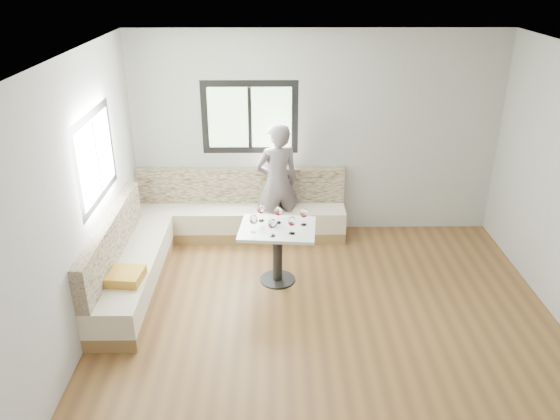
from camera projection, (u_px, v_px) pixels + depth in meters
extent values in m
cube|color=brown|center=(330.00, 333.00, 5.74)|extent=(5.00, 5.00, 0.01)
cube|color=white|center=(342.00, 62.00, 4.57)|extent=(5.00, 5.00, 0.01)
cube|color=#B7B7B2|center=(316.00, 135.00, 7.43)|extent=(5.00, 0.01, 2.80)
cube|color=#B7B7B2|center=(384.00, 412.00, 2.89)|extent=(5.00, 0.01, 2.80)
cube|color=#B7B7B2|center=(70.00, 214.00, 5.13)|extent=(0.01, 5.00, 2.80)
cube|color=black|center=(250.00, 118.00, 7.30)|extent=(1.30, 0.02, 1.00)
cube|color=black|center=(96.00, 157.00, 5.84)|extent=(0.02, 1.30, 1.00)
cube|color=olive|center=(241.00, 231.00, 7.72)|extent=(2.90, 0.55, 0.16)
cube|color=beige|center=(241.00, 217.00, 7.63)|extent=(2.90, 0.55, 0.29)
cube|color=beige|center=(241.00, 185.00, 7.65)|extent=(2.90, 0.14, 0.50)
cube|color=olive|center=(135.00, 285.00, 6.44)|extent=(0.55, 2.25, 0.16)
cube|color=beige|center=(133.00, 269.00, 6.34)|extent=(0.55, 2.25, 0.29)
cube|color=beige|center=(111.00, 239.00, 6.18)|extent=(0.14, 2.25, 0.50)
cube|color=gold|center=(126.00, 276.00, 5.82)|extent=(0.39, 0.39, 0.11)
cylinder|color=black|center=(278.00, 279.00, 6.69)|extent=(0.43, 0.43, 0.02)
cylinder|color=black|center=(278.00, 256.00, 6.55)|extent=(0.12, 0.12, 0.68)
cube|color=silver|center=(277.00, 229.00, 6.39)|extent=(0.94, 0.76, 0.04)
imported|color=slate|center=(277.00, 182.00, 7.38)|extent=(0.70, 0.57, 1.66)
cylinder|color=white|center=(273.00, 224.00, 6.43)|extent=(0.11, 0.11, 0.04)
sphere|color=black|center=(274.00, 222.00, 6.44)|extent=(0.02, 0.02, 0.02)
sphere|color=black|center=(271.00, 222.00, 6.43)|extent=(0.02, 0.02, 0.02)
sphere|color=black|center=(273.00, 223.00, 6.41)|extent=(0.02, 0.02, 0.02)
cylinder|color=white|center=(254.00, 231.00, 6.29)|extent=(0.07, 0.07, 0.01)
cylinder|color=white|center=(254.00, 228.00, 6.26)|extent=(0.01, 0.01, 0.09)
ellipsoid|color=white|center=(254.00, 220.00, 6.22)|extent=(0.10, 0.10, 0.11)
cylinder|color=#460507|center=(254.00, 222.00, 6.23)|extent=(0.06, 0.06, 0.02)
cylinder|color=white|center=(272.00, 236.00, 6.19)|extent=(0.07, 0.07, 0.01)
cylinder|color=white|center=(272.00, 232.00, 6.17)|extent=(0.01, 0.01, 0.09)
ellipsoid|color=white|center=(272.00, 224.00, 6.13)|extent=(0.10, 0.10, 0.11)
cylinder|color=#460507|center=(272.00, 226.00, 6.14)|extent=(0.06, 0.06, 0.02)
cylinder|color=white|center=(292.00, 233.00, 6.24)|extent=(0.07, 0.07, 0.01)
cylinder|color=white|center=(292.00, 229.00, 6.22)|extent=(0.01, 0.01, 0.09)
ellipsoid|color=white|center=(292.00, 221.00, 6.18)|extent=(0.10, 0.10, 0.11)
cylinder|color=#460507|center=(292.00, 224.00, 6.19)|extent=(0.06, 0.06, 0.02)
cylinder|color=white|center=(278.00, 223.00, 6.50)|extent=(0.07, 0.07, 0.01)
cylinder|color=white|center=(278.00, 219.00, 6.47)|extent=(0.01, 0.01, 0.09)
ellipsoid|color=white|center=(278.00, 211.00, 6.43)|extent=(0.10, 0.10, 0.11)
cylinder|color=#460507|center=(278.00, 213.00, 6.44)|extent=(0.06, 0.06, 0.02)
cylinder|color=white|center=(304.00, 225.00, 6.45)|extent=(0.07, 0.07, 0.01)
cylinder|color=white|center=(304.00, 221.00, 6.43)|extent=(0.01, 0.01, 0.09)
ellipsoid|color=white|center=(304.00, 213.00, 6.38)|extent=(0.10, 0.10, 0.11)
cylinder|color=#460507|center=(304.00, 215.00, 6.39)|extent=(0.06, 0.06, 0.02)
cylinder|color=white|center=(261.00, 221.00, 6.55)|extent=(0.07, 0.07, 0.01)
cylinder|color=white|center=(261.00, 217.00, 6.53)|extent=(0.01, 0.01, 0.09)
ellipsoid|color=white|center=(261.00, 209.00, 6.48)|extent=(0.10, 0.10, 0.11)
cylinder|color=#460507|center=(261.00, 211.00, 6.49)|extent=(0.06, 0.06, 0.02)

